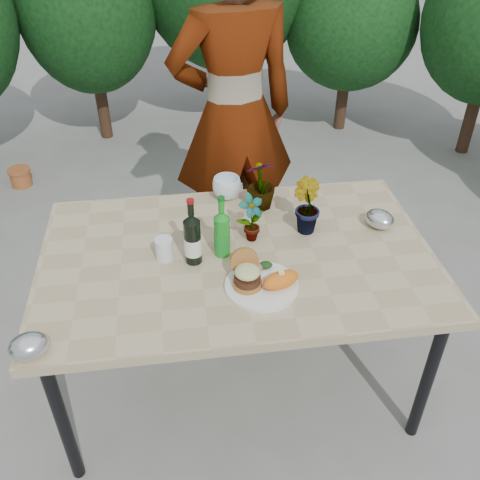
{
  "coord_description": "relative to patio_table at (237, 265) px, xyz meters",
  "views": [
    {
      "loc": [
        -0.22,
        -1.7,
        2.1
      ],
      "look_at": [
        0.0,
        -0.08,
        0.88
      ],
      "focal_mm": 40.0,
      "sensor_mm": 36.0,
      "label": 1
    }
  ],
  "objects": [
    {
      "name": "terracotta_pot",
      "position": [
        -1.39,
        2.02,
        -0.62
      ],
      "size": [
        0.17,
        0.17,
        0.14
      ],
      "color": "#AA582B",
      "rests_on": "ground"
    },
    {
      "name": "ground",
      "position": [
        0.0,
        0.0,
        -0.69
      ],
      "size": [
        80.0,
        80.0,
        0.0
      ],
      "primitive_type": "plane",
      "color": "slate",
      "rests_on": "ground"
    },
    {
      "name": "burger_stack",
      "position": [
        0.01,
        -0.2,
        0.12
      ],
      "size": [
        0.11,
        0.16,
        0.11
      ],
      "color": "#B7722D",
      "rests_on": "dinner_plate"
    },
    {
      "name": "seedling_right",
      "position": [
        0.15,
        0.34,
        0.18
      ],
      "size": [
        0.16,
        0.16,
        0.24
      ],
      "primitive_type": "imported",
      "rotation": [
        0.0,
        0.0,
        3.39
      ],
      "color": "#276121",
      "rests_on": "patio_table"
    },
    {
      "name": "foil_packet_right",
      "position": [
        0.64,
        0.11,
        0.1
      ],
      "size": [
        0.16,
        0.17,
        0.08
      ],
      "primitive_type": "ellipsoid",
      "rotation": [
        0.0,
        0.0,
        2.19
      ],
      "color": "silver",
      "rests_on": "patio_table"
    },
    {
      "name": "dinner_plate",
      "position": [
        0.06,
        -0.21,
        0.06
      ],
      "size": [
        0.28,
        0.28,
        0.01
      ],
      "primitive_type": "cylinder",
      "color": "white",
      "rests_on": "patio_table"
    },
    {
      "name": "shrub_hedge",
      "position": [
        0.03,
        1.66,
        0.41
      ],
      "size": [
        6.81,
        5.09,
        2.18
      ],
      "color": "#382316",
      "rests_on": "ground"
    },
    {
      "name": "wine_bottle",
      "position": [
        -0.18,
        -0.02,
        0.16
      ],
      "size": [
        0.07,
        0.07,
        0.29
      ],
      "rotation": [
        0.0,
        0.0,
        -0.38
      ],
      "color": "black",
      "rests_on": "patio_table"
    },
    {
      "name": "plastic_cup",
      "position": [
        -0.29,
        0.01,
        0.1
      ],
      "size": [
        0.07,
        0.07,
        0.09
      ],
      "primitive_type": "cylinder",
      "color": "silver",
      "rests_on": "patio_table"
    },
    {
      "name": "seedling_mid",
      "position": [
        0.31,
        0.13,
        0.18
      ],
      "size": [
        0.15,
        0.16,
        0.24
      ],
      "primitive_type": "imported",
      "rotation": [
        0.0,
        0.0,
        2.01
      ],
      "color": "#235F20",
      "rests_on": "patio_table"
    },
    {
      "name": "blue_bowl",
      "position": [
        0.01,
        0.44,
        0.11
      ],
      "size": [
        0.17,
        0.17,
        0.1
      ],
      "primitive_type": "imported",
      "rotation": [
        0.0,
        0.0,
        -0.32
      ],
      "color": "white",
      "rests_on": "patio_table"
    },
    {
      "name": "patio_table",
      "position": [
        0.0,
        0.0,
        0.0
      ],
      "size": [
        1.6,
        1.0,
        0.75
      ],
      "color": "tan",
      "rests_on": "ground"
    },
    {
      "name": "grilled_veg",
      "position": [
        0.08,
        -0.12,
        0.09
      ],
      "size": [
        0.08,
        0.05,
        0.03
      ],
      "color": "olive",
      "rests_on": "dinner_plate"
    },
    {
      "name": "sparkling_water",
      "position": [
        -0.06,
        0.01,
        0.16
      ],
      "size": [
        0.07,
        0.07,
        0.27
      ],
      "rotation": [
        0.0,
        0.0,
        0.28
      ],
      "color": "#1A9221",
      "rests_on": "patio_table"
    },
    {
      "name": "sweet_potato",
      "position": [
        0.13,
        -0.23,
        0.1
      ],
      "size": [
        0.17,
        0.12,
        0.06
      ],
      "primitive_type": "ellipsoid",
      "rotation": [
        0.0,
        0.0,
        0.35
      ],
      "color": "orange",
      "rests_on": "dinner_plate"
    },
    {
      "name": "person",
      "position": [
        0.11,
        0.93,
        0.25
      ],
      "size": [
        0.76,
        0.57,
        1.89
      ],
      "primitive_type": "imported",
      "rotation": [
        0.0,
        0.0,
        3.32
      ],
      "color": "#9D634E",
      "rests_on": "ground"
    },
    {
      "name": "seedling_left",
      "position": [
        0.07,
        0.09,
        0.17
      ],
      "size": [
        0.14,
        0.12,
        0.22
      ],
      "primitive_type": "imported",
      "rotation": [
        0.0,
        0.0,
        0.45
      ],
      "color": "#2C6221",
      "rests_on": "patio_table"
    },
    {
      "name": "foil_packet_left",
      "position": [
        -0.74,
        -0.44,
        0.1
      ],
      "size": [
        0.15,
        0.14,
        0.08
      ],
      "primitive_type": "ellipsoid",
      "rotation": [
        0.0,
        0.0,
        0.24
      ],
      "color": "silver",
      "rests_on": "patio_table"
    }
  ]
}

